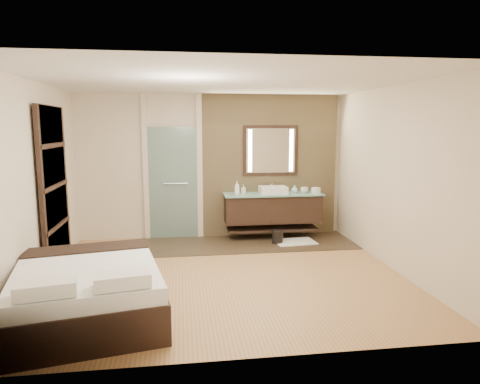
{
  "coord_description": "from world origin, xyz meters",
  "views": [
    {
      "loc": [
        -0.6,
        -5.84,
        2.11
      ],
      "look_at": [
        0.3,
        0.6,
        1.11
      ],
      "focal_mm": 32.0,
      "sensor_mm": 36.0,
      "label": 1
    }
  ],
  "objects": [
    {
      "name": "floor",
      "position": [
        0.0,
        0.0,
        0.0
      ],
      "size": [
        5.0,
        5.0,
        0.0
      ],
      "primitive_type": "plane",
      "color": "#9E6F42",
      "rests_on": "ground"
    },
    {
      "name": "tile_strip",
      "position": [
        0.6,
        1.6,
        0.01
      ],
      "size": [
        3.8,
        1.3,
        0.01
      ],
      "primitive_type": "cube",
      "color": "#36281D",
      "rests_on": "floor"
    },
    {
      "name": "stone_wall",
      "position": [
        1.1,
        2.21,
        1.35
      ],
      "size": [
        2.6,
        0.08,
        2.7
      ],
      "primitive_type": "cube",
      "color": "tan",
      "rests_on": "floor"
    },
    {
      "name": "vanity",
      "position": [
        1.1,
        1.92,
        0.58
      ],
      "size": [
        1.85,
        0.55,
        0.88
      ],
      "color": "black",
      "rests_on": "stone_wall"
    },
    {
      "name": "mirror_unit",
      "position": [
        1.1,
        2.16,
        1.65
      ],
      "size": [
        1.06,
        0.04,
        0.96
      ],
      "color": "black",
      "rests_on": "stone_wall"
    },
    {
      "name": "frosted_door",
      "position": [
        -0.75,
        2.2,
        1.14
      ],
      "size": [
        1.1,
        0.12,
        2.7
      ],
      "color": "#9CC6BD",
      "rests_on": "floor"
    },
    {
      "name": "shoji_partition",
      "position": [
        -2.43,
        0.6,
        1.21
      ],
      "size": [
        0.06,
        1.2,
        2.4
      ],
      "color": "black",
      "rests_on": "floor"
    },
    {
      "name": "bed",
      "position": [
        -1.65,
        -1.16,
        0.3
      ],
      "size": [
        1.86,
        2.16,
        0.73
      ],
      "rotation": [
        0.0,
        0.0,
        0.2
      ],
      "color": "black",
      "rests_on": "floor"
    },
    {
      "name": "bath_mat",
      "position": [
        1.44,
        1.53,
        0.02
      ],
      "size": [
        0.76,
        0.57,
        0.02
      ],
      "primitive_type": "cube",
      "rotation": [
        0.0,
        0.0,
        0.1
      ],
      "color": "white",
      "rests_on": "floor"
    },
    {
      "name": "waste_bin",
      "position": [
        1.11,
        1.5,
        0.12
      ],
      "size": [
        0.23,
        0.23,
        0.25
      ],
      "primitive_type": "cylinder",
      "rotation": [
        0.0,
        0.0,
        -0.21
      ],
      "color": "black",
      "rests_on": "floor"
    },
    {
      "name": "tissue_box",
      "position": [
        1.92,
        1.87,
        0.92
      ],
      "size": [
        0.16,
        0.16,
        0.1
      ],
      "primitive_type": "cube",
      "rotation": [
        0.0,
        0.0,
        0.4
      ],
      "color": "silver",
      "rests_on": "vanity"
    },
    {
      "name": "soap_bottle_a",
      "position": [
        0.42,
        1.88,
        0.99
      ],
      "size": [
        0.1,
        0.1,
        0.25
      ],
      "primitive_type": "imported",
      "rotation": [
        0.0,
        0.0,
        -0.05
      ],
      "color": "white",
      "rests_on": "vanity"
    },
    {
      "name": "soap_bottle_b",
      "position": [
        0.55,
        1.95,
        0.95
      ],
      "size": [
        0.08,
        0.08,
        0.17
      ],
      "primitive_type": "imported",
      "rotation": [
        0.0,
        0.0,
        0.08
      ],
      "color": "#B2B2B2",
      "rests_on": "vanity"
    },
    {
      "name": "soap_bottle_c",
      "position": [
        1.52,
        1.91,
        0.94
      ],
      "size": [
        0.15,
        0.15,
        0.14
      ],
      "primitive_type": "imported",
      "rotation": [
        0.0,
        0.0,
        0.41
      ],
      "color": "silver",
      "rests_on": "vanity"
    },
    {
      "name": "cup",
      "position": [
        1.7,
        1.89,
        0.92
      ],
      "size": [
        0.18,
        0.18,
        0.11
      ],
      "primitive_type": "imported",
      "rotation": [
        0.0,
        0.0,
        -0.43
      ],
      "color": "silver",
      "rests_on": "vanity"
    }
  ]
}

